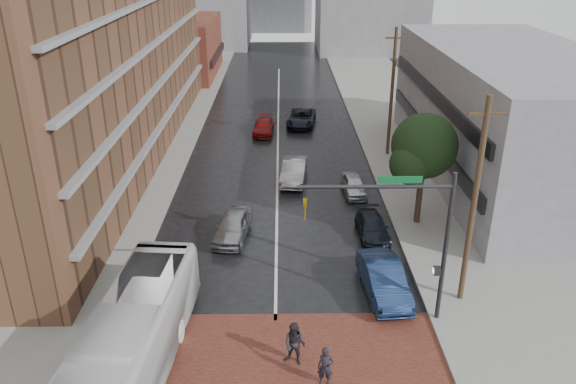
{
  "coord_description": "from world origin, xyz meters",
  "views": [
    {
      "loc": [
        0.32,
        -18.29,
        15.66
      ],
      "look_at": [
        0.65,
        8.96,
        3.5
      ],
      "focal_mm": 35.0,
      "sensor_mm": 36.0,
      "label": 1
    }
  ],
  "objects_px": {
    "car_travel_a": "(233,226)",
    "suv_travel": "(301,118)",
    "car_travel_b": "(294,171)",
    "car_parked_far": "(354,185)",
    "transit_bus": "(131,343)",
    "pedestrian_a": "(325,367)",
    "car_parked_near": "(383,279)",
    "car_parked_mid": "(372,227)",
    "car_travel_c": "(264,127)",
    "pedestrian_b": "(295,344)"
  },
  "relations": [
    {
      "from": "pedestrian_a",
      "to": "car_parked_far",
      "type": "height_order",
      "value": "pedestrian_a"
    },
    {
      "from": "pedestrian_b",
      "to": "car_parked_mid",
      "type": "bearing_deg",
      "value": 87.44
    },
    {
      "from": "car_parked_near",
      "to": "car_parked_far",
      "type": "distance_m",
      "value": 11.9
    },
    {
      "from": "pedestrian_a",
      "to": "car_parked_near",
      "type": "bearing_deg",
      "value": 68.71
    },
    {
      "from": "car_parked_mid",
      "to": "car_parked_far",
      "type": "distance_m",
      "value": 6.1
    },
    {
      "from": "pedestrian_a",
      "to": "transit_bus",
      "type": "bearing_deg",
      "value": -177.14
    },
    {
      "from": "car_travel_c",
      "to": "car_parked_mid",
      "type": "height_order",
      "value": "car_travel_c"
    },
    {
      "from": "transit_bus",
      "to": "car_travel_b",
      "type": "bearing_deg",
      "value": 75.98
    },
    {
      "from": "car_travel_a",
      "to": "car_parked_mid",
      "type": "relative_size",
      "value": 1.07
    },
    {
      "from": "car_parked_near",
      "to": "car_parked_mid",
      "type": "height_order",
      "value": "car_parked_near"
    },
    {
      "from": "car_parked_near",
      "to": "car_parked_far",
      "type": "relative_size",
      "value": 1.35
    },
    {
      "from": "transit_bus",
      "to": "suv_travel",
      "type": "height_order",
      "value": "transit_bus"
    },
    {
      "from": "car_travel_b",
      "to": "car_parked_mid",
      "type": "xyz_separation_m",
      "value": [
        4.35,
        -8.35,
        -0.19
      ]
    },
    {
      "from": "car_travel_b",
      "to": "car_parked_mid",
      "type": "relative_size",
      "value": 1.16
    },
    {
      "from": "car_travel_b",
      "to": "car_parked_near",
      "type": "xyz_separation_m",
      "value": [
        4.01,
        -14.15,
        0.04
      ]
    },
    {
      "from": "car_parked_near",
      "to": "car_parked_far",
      "type": "height_order",
      "value": "car_parked_near"
    },
    {
      "from": "pedestrian_a",
      "to": "car_parked_near",
      "type": "xyz_separation_m",
      "value": [
        3.25,
        6.11,
        -0.04
      ]
    },
    {
      "from": "transit_bus",
      "to": "car_parked_near",
      "type": "bearing_deg",
      "value": 32.36
    },
    {
      "from": "car_parked_near",
      "to": "car_parked_far",
      "type": "bearing_deg",
      "value": 84.65
    },
    {
      "from": "pedestrian_b",
      "to": "car_parked_far",
      "type": "relative_size",
      "value": 0.53
    },
    {
      "from": "car_travel_b",
      "to": "suv_travel",
      "type": "distance_m",
      "value": 13.37
    },
    {
      "from": "car_parked_far",
      "to": "car_travel_c",
      "type": "bearing_deg",
      "value": 113.26
    },
    {
      "from": "pedestrian_a",
      "to": "car_parked_mid",
      "type": "bearing_deg",
      "value": 79.95
    },
    {
      "from": "car_travel_a",
      "to": "car_travel_b",
      "type": "xyz_separation_m",
      "value": [
        3.71,
        8.41,
        0.04
      ]
    },
    {
      "from": "pedestrian_b",
      "to": "pedestrian_a",
      "type": "bearing_deg",
      "value": -25.23
    },
    {
      "from": "car_travel_b",
      "to": "car_parked_near",
      "type": "height_order",
      "value": "car_parked_near"
    },
    {
      "from": "car_travel_a",
      "to": "car_parked_near",
      "type": "distance_m",
      "value": 9.62
    },
    {
      "from": "transit_bus",
      "to": "pedestrian_a",
      "type": "bearing_deg",
      "value": 0.86
    },
    {
      "from": "pedestrian_b",
      "to": "car_parked_mid",
      "type": "height_order",
      "value": "pedestrian_b"
    },
    {
      "from": "car_travel_c",
      "to": "car_parked_near",
      "type": "height_order",
      "value": "car_parked_near"
    },
    {
      "from": "pedestrian_a",
      "to": "car_travel_b",
      "type": "distance_m",
      "value": 20.28
    },
    {
      "from": "pedestrian_b",
      "to": "suv_travel",
      "type": "xyz_separation_m",
      "value": [
        1.36,
        32.39,
        -0.24
      ]
    },
    {
      "from": "car_parked_mid",
      "to": "transit_bus",
      "type": "bearing_deg",
      "value": -135.74
    },
    {
      "from": "car_parked_near",
      "to": "pedestrian_a",
      "type": "bearing_deg",
      "value": -123.35
    },
    {
      "from": "car_travel_a",
      "to": "suv_travel",
      "type": "bearing_deg",
      "value": 86.56
    },
    {
      "from": "car_parked_near",
      "to": "car_travel_c",
      "type": "bearing_deg",
      "value": 99.12
    },
    {
      "from": "transit_bus",
      "to": "car_parked_far",
      "type": "bearing_deg",
      "value": 63.27
    },
    {
      "from": "car_parked_near",
      "to": "car_parked_mid",
      "type": "relative_size",
      "value": 1.22
    },
    {
      "from": "pedestrian_b",
      "to": "car_travel_b",
      "type": "relative_size",
      "value": 0.41
    },
    {
      "from": "car_parked_near",
      "to": "car_parked_mid",
      "type": "xyz_separation_m",
      "value": [
        0.34,
        5.81,
        -0.23
      ]
    },
    {
      "from": "pedestrian_a",
      "to": "car_travel_a",
      "type": "height_order",
      "value": "pedestrian_a"
    },
    {
      "from": "car_travel_c",
      "to": "suv_travel",
      "type": "bearing_deg",
      "value": 37.95
    },
    {
      "from": "car_parked_far",
      "to": "transit_bus",
      "type": "bearing_deg",
      "value": -124.32
    },
    {
      "from": "car_travel_a",
      "to": "car_travel_b",
      "type": "relative_size",
      "value": 0.92
    },
    {
      "from": "car_travel_b",
      "to": "car_parked_far",
      "type": "distance_m",
      "value": 4.6
    },
    {
      "from": "pedestrian_a",
      "to": "suv_travel",
      "type": "relative_size",
      "value": 0.33
    },
    {
      "from": "pedestrian_b",
      "to": "car_parked_far",
      "type": "distance_m",
      "value": 17.37
    },
    {
      "from": "pedestrian_a",
      "to": "suv_travel",
      "type": "xyz_separation_m",
      "value": [
        0.22,
        33.59,
        -0.13
      ]
    },
    {
      "from": "car_parked_near",
      "to": "car_parked_far",
      "type": "xyz_separation_m",
      "value": [
        0.0,
        11.9,
        -0.19
      ]
    },
    {
      "from": "car_travel_b",
      "to": "car_parked_far",
      "type": "xyz_separation_m",
      "value": [
        4.01,
        -2.25,
        -0.15
      ]
    }
  ]
}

